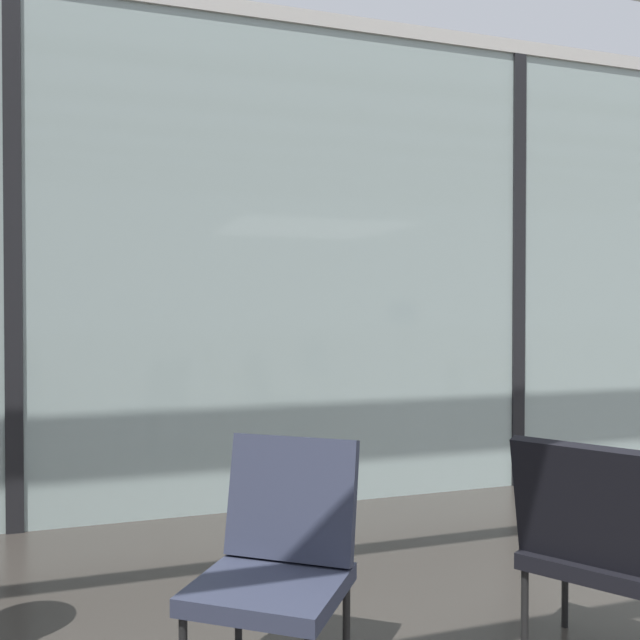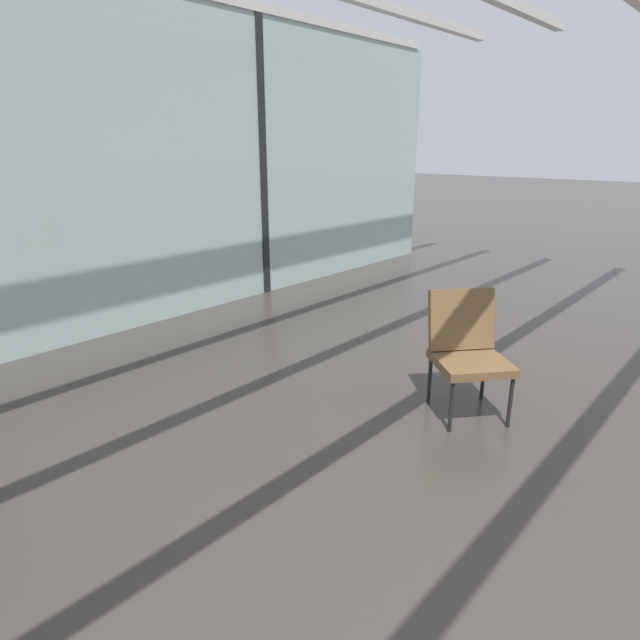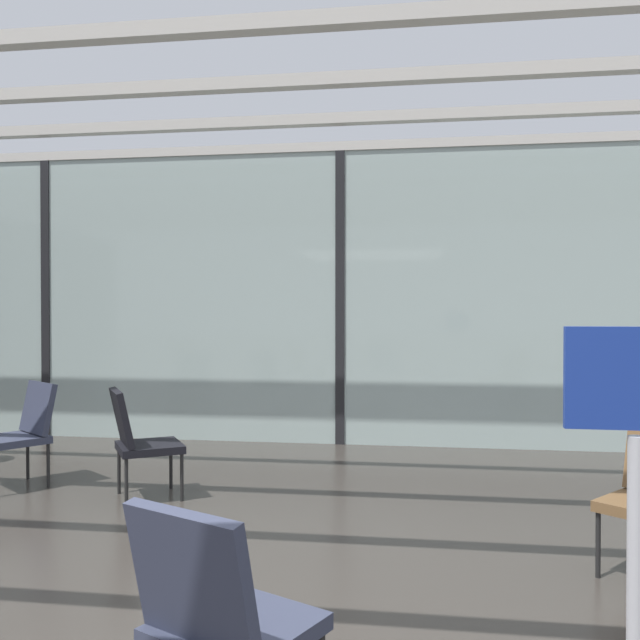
% 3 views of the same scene
% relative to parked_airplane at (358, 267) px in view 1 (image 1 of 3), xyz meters
% --- Properties ---
extents(glass_curtain_wall, '(14.00, 0.08, 3.25)m').
position_rel_parked_airplane_xyz_m(glass_curtain_wall, '(-0.83, -5.29, -0.35)').
color(glass_curtain_wall, '#A3B7B2').
rests_on(glass_curtain_wall, ground).
extents(window_mullion_0, '(0.10, 0.12, 3.25)m').
position_rel_parked_airplane_xyz_m(window_mullion_0, '(-4.33, -5.29, -0.35)').
color(window_mullion_0, black).
rests_on(window_mullion_0, ground).
extents(window_mullion_1, '(0.10, 0.12, 3.25)m').
position_rel_parked_airplane_xyz_m(window_mullion_1, '(-0.83, -5.29, -0.35)').
color(window_mullion_1, black).
rests_on(window_mullion_1, ground).
extents(parked_airplane, '(13.81, 3.94, 3.94)m').
position_rel_parked_airplane_xyz_m(parked_airplane, '(0.00, 0.00, 0.00)').
color(parked_airplane, silver).
rests_on(parked_airplane, ground).
extents(lounge_chair_3, '(0.70, 0.69, 0.87)m').
position_rel_parked_airplane_xyz_m(lounge_chair_3, '(-2.15, -7.73, -1.48)').
color(lounge_chair_3, black).
rests_on(lounge_chair_3, ground).
extents(lounge_chair_4, '(0.70, 0.71, 0.87)m').
position_rel_parked_airplane_xyz_m(lounge_chair_4, '(-3.28, -7.49, -1.48)').
color(lounge_chair_4, '#33384C').
rests_on(lounge_chair_4, ground).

